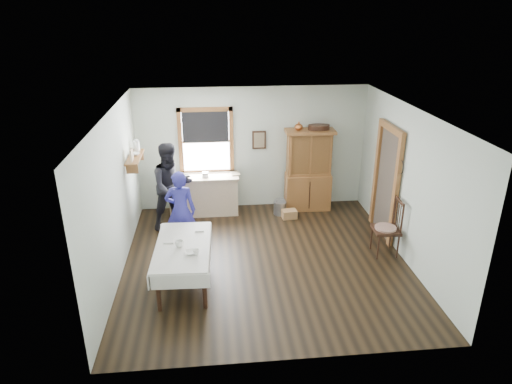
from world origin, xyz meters
TOP-DOWN VIEW (x-y plane):
  - room at (0.00, 0.00)m, footprint 5.01×5.01m
  - window at (-1.00, 2.46)m, footprint 1.18×0.07m
  - doorway at (2.46, 0.85)m, footprint 0.09×1.14m
  - wall_shelf at (-2.37, 1.54)m, footprint 0.24×1.00m
  - framed_picture at (0.15, 2.46)m, footprint 0.30×0.04m
  - rug_beater at (2.45, 0.30)m, footprint 0.01×0.27m
  - work_counter at (-1.09, 2.18)m, footprint 1.52×0.58m
  - china_hutch at (1.21, 2.20)m, footprint 1.08×0.53m
  - dining_table at (-1.41, -0.53)m, footprint 0.96×1.74m
  - spindle_chair at (2.21, 0.04)m, footprint 0.52×0.52m
  - pail at (0.55, 1.94)m, footprint 0.34×0.34m
  - wicker_basket at (0.73, 1.72)m, footprint 0.33×0.25m
  - woman_blue at (-1.50, 0.63)m, footprint 0.54×0.38m
  - figure_dark at (-1.71, 1.54)m, footprint 1.00×0.92m
  - table_cup_a at (-1.46, -0.58)m, footprint 0.16×0.16m
  - table_cup_b at (-1.19, -0.86)m, footprint 0.12×0.12m
  - table_bowl at (-1.28, -0.82)m, footprint 0.24×0.24m
  - counter_book at (-0.49, 2.20)m, footprint 0.17×0.22m
  - counter_bowl at (-1.48, 2.07)m, footprint 0.26×0.26m
  - shelf_bowl at (-2.37, 1.55)m, footprint 0.22×0.22m

SIDE VIEW (x-z plane):
  - wicker_basket at x=0.73m, z-range 0.00..0.18m
  - pail at x=0.55m, z-range 0.00..0.29m
  - dining_table at x=-1.41m, z-range 0.00..0.68m
  - work_counter at x=-1.09m, z-range 0.00..0.87m
  - spindle_chair at x=2.21m, z-range 0.00..1.08m
  - table_bowl at x=-1.28m, z-range 0.68..0.73m
  - woman_blue at x=-1.50m, z-range 0.00..1.42m
  - table_cup_b at x=-1.19m, z-range 0.68..0.78m
  - table_cup_a at x=-1.46m, z-range 0.68..0.79m
  - figure_dark at x=-1.71m, z-range 0.00..1.66m
  - counter_book at x=-0.49m, z-range 0.87..0.89m
  - counter_bowl at x=-1.48m, z-range 0.87..0.93m
  - china_hutch at x=1.21m, z-range 0.00..1.81m
  - doorway at x=2.46m, z-range 0.05..2.27m
  - room at x=0.00m, z-range 0.00..2.70m
  - framed_picture at x=0.15m, z-range 1.35..1.75m
  - wall_shelf at x=-2.37m, z-range 1.35..1.79m
  - shelf_bowl at x=-2.37m, z-range 1.57..1.62m
  - window at x=-1.00m, z-range 0.89..2.37m
  - rug_beater at x=2.45m, z-range 1.58..1.86m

